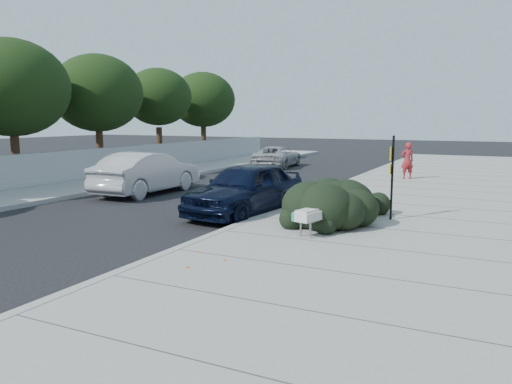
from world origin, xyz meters
TOP-DOWN VIEW (x-y plane):
  - ground at (0.00, 0.00)m, footprint 120.00×120.00m
  - sidewalk_near at (5.60, 5.00)m, footprint 11.20×50.00m
  - sidewalk_far at (-9.50, 5.00)m, footprint 3.00×50.00m
  - curb_near at (0.00, 5.00)m, footprint 0.22×50.00m
  - curb_far at (-8.00, 5.00)m, footprint 0.22×50.00m
  - far_wall at (-11.20, 5.00)m, footprint 0.30×40.00m
  - tree_far_c at (-12.50, 4.00)m, footprint 4.80×4.80m
  - tree_far_d at (-12.50, 9.00)m, footprint 4.60×4.60m
  - tree_far_e at (-12.50, 14.00)m, footprint 4.00×4.00m
  - tree_far_f at (-12.50, 19.00)m, footprint 4.40×4.40m
  - bench at (2.32, 1.00)m, footprint 0.93×2.08m
  - bike_rack at (1.69, 1.86)m, footprint 0.11×0.70m
  - sign_post at (3.48, 3.27)m, footprint 0.09×0.27m
  - hedge at (2.25, 2.50)m, footprint 2.08×3.69m
  - sedan_navy at (-0.80, 2.83)m, footprint 2.40×4.88m
  - wagon_silver at (-6.22, 4.93)m, footprint 1.77×4.97m
  - suv_silver at (-6.09, 17.11)m, footprint 2.63×4.76m
  - pedestrian at (2.26, 13.14)m, footprint 0.73×0.68m

SIDE VIEW (x-z plane):
  - ground at x=0.00m, z-range 0.00..0.00m
  - sidewalk_near at x=5.60m, z-range 0.00..0.15m
  - sidewalk_far at x=-9.50m, z-range 0.00..0.15m
  - curb_near at x=0.00m, z-range 0.00..0.17m
  - curb_far at x=-8.00m, z-range 0.00..0.17m
  - suv_silver at x=-6.09m, z-range 0.00..1.26m
  - bench at x=2.32m, z-range 0.33..0.95m
  - far_wall at x=-11.20m, z-range 0.00..1.50m
  - bike_rack at x=1.69m, z-range 0.25..1.27m
  - sedan_navy at x=-0.80m, z-range 0.00..1.60m
  - hedge at x=2.25m, z-range 0.15..1.48m
  - wagon_silver at x=-6.22m, z-range 0.00..1.63m
  - pedestrian at x=2.26m, z-range 0.15..1.83m
  - sign_post at x=3.48m, z-range 0.32..2.63m
  - tree_far_e at x=-12.50m, z-range 1.23..7.13m
  - tree_far_f at x=-12.50m, z-range 1.15..7.22m
  - tree_far_d at x=-12.50m, z-range 1.11..7.27m
  - tree_far_c at x=-12.50m, z-range 1.07..7.31m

